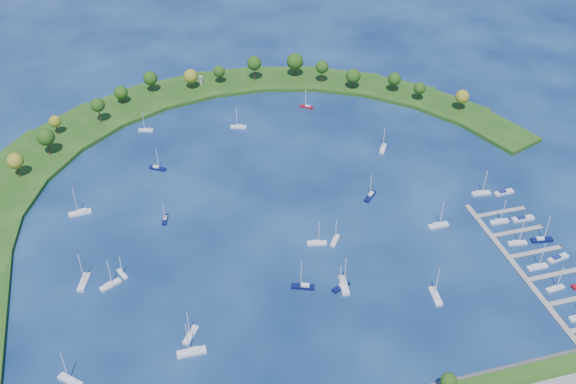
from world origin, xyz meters
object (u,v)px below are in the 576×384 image
object	(u,v)px
docked_boat_8	(499,221)
docked_boat_2	(555,288)
moored_boat_20	(110,284)
moored_boat_3	(122,273)
moored_boat_5	(239,126)
moored_boat_14	(146,130)
moored_boat_19	(438,225)
docked_boat_6	(517,242)
moored_boat_11	(335,240)
moored_boat_9	(341,286)
docked_boat_4	(537,266)
docked_boat_10	(481,193)
harbor_tower	(201,80)
moored_boat_4	(192,351)
docked_boat_7	(542,239)
moored_boat_10	(436,296)
moored_boat_6	(70,380)
moored_boat_7	(317,242)
dock_system	(535,265)
moored_boat_16	(303,286)
moored_boat_13	(383,148)
moored_boat_18	(370,195)
moored_boat_1	(158,168)
docked_boat_9	(523,218)
moored_boat_2	(84,282)
moored_boat_15	(80,212)
moored_boat_0	(344,284)
moored_boat_17	(307,106)
moored_boat_12	(165,219)
docked_boat_5	(558,258)
docked_boat_11	(504,192)

from	to	relation	value
docked_boat_8	docked_boat_2	bearing A→B (deg)	-87.12
moored_boat_20	moored_boat_3	bearing A→B (deg)	19.62
moored_boat_5	moored_boat_14	xyz separation A→B (m)	(-45.73, 9.30, -0.03)
moored_boat_19	docked_boat_6	size ratio (longest dim) A/B	1.12
moored_boat_5	moored_boat_11	distance (m)	98.60
moored_boat_9	docked_boat_4	xyz separation A→B (m)	(76.01, -9.92, 0.02)
docked_boat_10	moored_boat_20	bearing A→B (deg)	-168.84
harbor_tower	moored_boat_4	bearing A→B (deg)	-100.43
moored_boat_9	docked_boat_7	world-z (taller)	docked_boat_7
moored_boat_3	moored_boat_10	distance (m)	117.22
moored_boat_4	docked_boat_8	distance (m)	138.38
moored_boat_9	docked_boat_10	bearing A→B (deg)	-179.01
moored_boat_6	moored_boat_7	size ratio (longest dim) A/B	1.14
docked_boat_8	dock_system	bearing A→B (deg)	-87.61
moored_boat_11	moored_boat_16	distance (m)	29.29
moored_boat_3	moored_boat_20	world-z (taller)	moored_boat_20
moored_boat_11	docked_boat_8	size ratio (longest dim) A/B	0.91
harbor_tower	moored_boat_13	world-z (taller)	moored_boat_13
moored_boat_18	docked_boat_10	distance (m)	49.07
moored_boat_1	docked_boat_7	xyz separation A→B (m)	(143.17, -92.32, 0.04)
moored_boat_11	docked_boat_9	world-z (taller)	moored_boat_11
moored_boat_6	moored_boat_16	distance (m)	86.19
moored_boat_9	moored_boat_20	bearing A→B (deg)	-41.12
moored_boat_9	docked_boat_9	distance (m)	88.24
harbor_tower	moored_boat_2	distance (m)	158.74
moored_boat_1	docked_boat_4	xyz separation A→B (m)	(132.67, -105.82, 0.01)
moored_boat_7	docked_boat_7	world-z (taller)	docked_boat_7
moored_boat_1	moored_boat_15	xyz separation A→B (m)	(-35.39, -24.83, 0.07)
moored_boat_5	harbor_tower	bearing A→B (deg)	-57.75
moored_boat_0	moored_boat_11	world-z (taller)	moored_boat_0
docked_boat_7	moored_boat_1	bearing A→B (deg)	155.75
docked_boat_8	docked_boat_10	size ratio (longest dim) A/B	0.95
moored_boat_11	moored_boat_17	distance (m)	109.54
moored_boat_0	moored_boat_5	world-z (taller)	moored_boat_0
moored_boat_1	moored_boat_9	size ratio (longest dim) A/B	1.03
harbor_tower	moored_boat_3	distance (m)	152.25
moored_boat_7	moored_boat_15	distance (m)	101.39
moored_boat_6	moored_boat_14	xyz separation A→B (m)	(38.71, 148.62, -0.07)
docked_boat_6	docked_boat_7	xyz separation A→B (m)	(10.48, -0.99, 0.05)
moored_boat_0	moored_boat_4	world-z (taller)	moored_boat_0
moored_boat_9	docked_boat_9	bearing A→B (deg)	166.42
moored_boat_7	moored_boat_19	world-z (taller)	moored_boat_19
moored_boat_2	moored_boat_18	distance (m)	124.33
moored_boat_4	moored_boat_20	world-z (taller)	moored_boat_4
moored_boat_16	docked_boat_4	size ratio (longest dim) A/B	1.06
moored_boat_5	moored_boat_6	bearing A→B (deg)	78.40
moored_boat_7	moored_boat_12	distance (m)	64.64
docked_boat_5	docked_boat_9	bearing A→B (deg)	80.62
docked_boat_2	docked_boat_5	distance (m)	17.61
moored_boat_11	docked_boat_11	world-z (taller)	moored_boat_11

